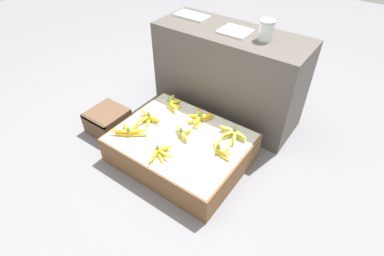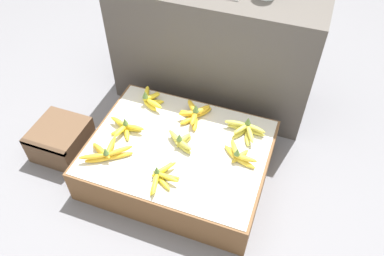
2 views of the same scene
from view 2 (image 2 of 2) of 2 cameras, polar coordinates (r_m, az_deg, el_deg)
name	(u,v)px [view 2 (image 2 of 2)]	position (r m, az deg, el deg)	size (l,w,h in m)	color
ground_plane	(179,171)	(2.24, -1.93, -6.57)	(10.00, 10.00, 0.00)	slate
display_platform	(179,159)	(2.15, -2.00, -4.75)	(0.99, 0.77, 0.23)	brown
back_vendor_table	(215,47)	(2.47, 3.50, 12.18)	(1.28, 0.49, 0.80)	#4C4742
wooden_crate	(61,140)	(2.40, -19.36, -1.67)	(0.30, 0.31, 0.19)	brown
banana_bunch_front_left	(107,152)	(2.04, -12.88, -3.65)	(0.25, 0.22, 0.10)	gold
banana_bunch_front_midleft	(161,177)	(1.91, -4.70, -7.41)	(0.16, 0.24, 0.09)	yellow
banana_bunch_middle_left	(125,128)	(2.15, -10.20, 0.06)	(0.23, 0.16, 0.10)	yellow
banana_bunch_middle_midleft	(181,141)	(2.04, -1.72, -2.01)	(0.18, 0.14, 0.10)	gold
banana_bunch_middle_midright	(239,155)	(2.00, 7.15, -4.16)	(0.20, 0.15, 0.10)	gold
banana_bunch_back_left	(150,99)	(2.30, -6.37, 4.45)	(0.19, 0.17, 0.11)	yellow
banana_bunch_back_midleft	(194,114)	(2.18, 0.35, 2.15)	(0.18, 0.22, 0.11)	gold
banana_bunch_back_midright	(246,130)	(2.12, 8.16, -0.26)	(0.24, 0.16, 0.10)	gold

